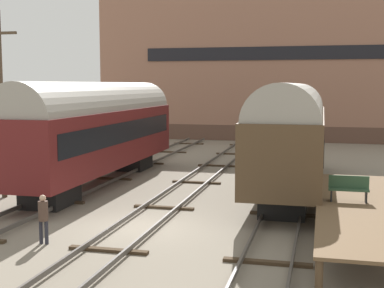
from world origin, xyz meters
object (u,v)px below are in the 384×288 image
object	(u,v)px
train_car_brown	(292,130)
person_worker	(43,215)
train_car_maroon	(98,127)
utility_pole	(1,102)
bench	(349,188)

from	to	relation	value
train_car_brown	person_worker	world-z (taller)	train_car_brown
train_car_maroon	person_worker	world-z (taller)	train_car_maroon
utility_pole	bench	bearing A→B (deg)	-7.67
person_worker	utility_pole	size ratio (longest dim) A/B	0.19
train_car_maroon	train_car_brown	world-z (taller)	train_car_maroon
utility_pole	train_car_maroon	bearing A→B (deg)	55.25
train_car_brown	person_worker	distance (m)	13.45
bench	person_worker	distance (m)	10.59
train_car_maroon	bench	distance (m)	13.88
train_car_maroon	bench	xyz separation A→B (m)	(12.32, -6.22, -1.48)
bench	person_worker	bearing A→B (deg)	-156.96
train_car_maroon	person_worker	xyz separation A→B (m)	(2.58, -10.36, -2.04)
bench	utility_pole	xyz separation A→B (m)	(-15.21, 2.05, 2.88)
bench	utility_pole	bearing A→B (deg)	172.33
train_car_brown	bench	bearing A→B (deg)	-70.83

